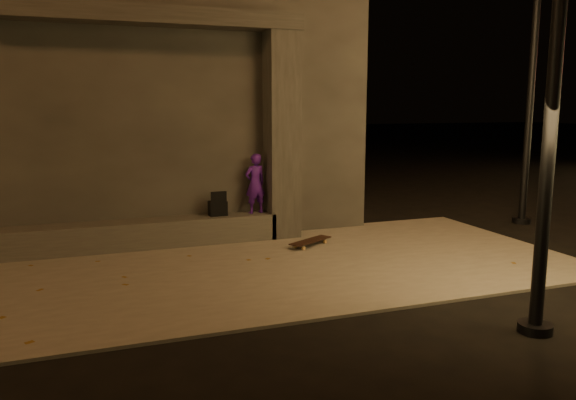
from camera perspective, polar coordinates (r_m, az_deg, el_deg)
name	(u,v)px	position (r m, az deg, el deg)	size (l,w,h in m)	color
ground	(250,324)	(6.35, -3.90, -12.45)	(120.00, 120.00, 0.00)	black
sidewalk	(211,272)	(8.18, -7.85, -7.28)	(11.00, 4.40, 0.04)	slate
building	(112,94)	(12.17, -17.43, 10.22)	(9.00, 5.10, 5.22)	#363331
ledge	(96,237)	(9.64, -18.89, -3.61)	(6.00, 0.55, 0.45)	#4A4743
column	(282,136)	(9.99, -0.64, 6.48)	(0.55, 0.55, 3.60)	#363331
canopy	(150,16)	(9.63, -13.84, 17.68)	(5.00, 0.70, 0.28)	#363331
skateboarder	(255,184)	(9.92, -3.35, 1.68)	(0.39, 0.25, 1.06)	#47158D
backpack	(218,207)	(9.80, -7.15, -0.72)	(0.31, 0.21, 0.43)	black
skateboard	(311,241)	(9.49, 2.30, -4.20)	(0.88, 0.64, 0.10)	black
street_lamp_2	(537,3)	(12.39, 23.98, 17.83)	(0.36, 0.36, 7.67)	black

